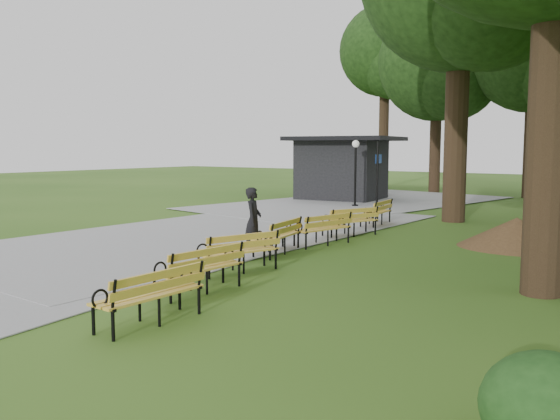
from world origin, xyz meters
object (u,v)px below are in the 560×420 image
Objects in this scene: bench_4 at (322,229)px; bench_6 at (376,213)px; lamp_post at (356,159)px; bench_3 at (277,236)px; bench_0 at (149,295)px; bench_2 at (238,252)px; bench_1 at (198,269)px; kiosk at (342,168)px; bench_5 at (349,221)px; person at (253,220)px; dirt_mound at (517,233)px.

bench_4 and bench_6 have the same top height.
lamp_post is 1.55× the size of bench_3.
bench_0 is 7.74m from bench_4.
bench_1 is at bearing 35.35° from bench_2.
kiosk reaches higher than bench_5.
bench_0 and bench_4 have the same top height.
lamp_post is 8.81m from bench_5.
person is at bearing -131.13° from bench_2.
bench_6 is at bearing 173.30° from bench_3.
person reaches higher than bench_4.
person is 0.86× the size of bench_2.
bench_1 is at bearing -71.97° from lamp_post.
dirt_mound is 1.34× the size of bench_5.
bench_0 is at bearing -71.60° from lamp_post.
bench_1 reaches higher than dirt_mound.
bench_4 is (-0.88, 5.75, 0.00)m from bench_1.
bench_2 is at bearing -174.50° from person.
bench_4 is at bearing -166.46° from bench_0.
bench_2 is at bearing 28.40° from bench_5.
bench_6 is at bearing -155.03° from bench_2.
bench_4 is at bearing -156.33° from bench_2.
bench_4 is 1.00× the size of bench_5.
bench_0 is 3.81m from bench_2.
bench_5 is (6.26, -10.64, -1.14)m from kiosk.
bench_0 is 1.00× the size of bench_2.
dirt_mound is at bearing -39.59° from lamp_post.
bench_2 is at bearing -74.66° from kiosk.
person is 4.25m from bench_1.
bench_0 is (-2.81, -10.11, 0.04)m from dirt_mound.
bench_0 is at bearing 33.88° from bench_5.
dirt_mound is 5.33m from bench_6.
bench_6 is (-0.93, 8.41, 0.00)m from bench_2.
bench_6 is (-0.40, 2.56, 0.00)m from bench_5.
person reaches higher than bench_2.
bench_5 is (-4.58, -0.67, 0.04)m from dirt_mound.
bench_5 is (0.04, 3.65, 0.00)m from bench_3.
bench_0 is 1.00× the size of bench_3.
kiosk is 15.62m from bench_3.
kiosk is 12.40m from bench_5.
person reaches higher than bench_5.
bench_5 is (0.68, 3.76, -0.38)m from person.
bench_4 is at bearing -150.07° from dirt_mound.
person is 0.55× the size of lamp_post.
bench_2 is at bearing -121.90° from dirt_mound.
bench_1 is 7.69m from bench_5.
lamp_post is 10.55m from bench_4.
dirt_mound is at bearing 166.12° from bench_0.
bench_3 is (-1.82, 5.80, 0.00)m from bench_0.
bench_3 is (6.22, -14.28, -1.14)m from kiosk.
bench_4 is at bearing -66.77° from lamp_post.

